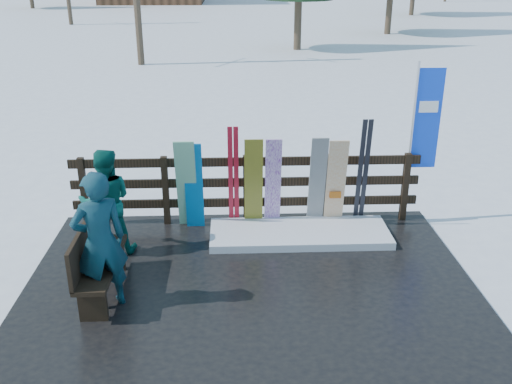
{
  "coord_description": "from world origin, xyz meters",
  "views": [
    {
      "loc": [
        -0.2,
        -6.34,
        4.11
      ],
      "look_at": [
        0.11,
        1.0,
        1.1
      ],
      "focal_mm": 40.0,
      "sensor_mm": 36.0,
      "label": 1
    }
  ],
  "objects_px": {
    "snowboard_0": "(194,187)",
    "person_back": "(106,202)",
    "snowboard_2": "(254,184)",
    "snowboard_3": "(273,183)",
    "snowboard_4": "(317,182)",
    "person_front": "(100,241)",
    "bench": "(95,258)",
    "snowboard_1": "(186,185)",
    "snowboard_5": "(336,183)",
    "rental_flag": "(423,125)"
  },
  "relations": [
    {
      "from": "bench",
      "to": "snowboard_5",
      "type": "bearing_deg",
      "value": 29.08
    },
    {
      "from": "bench",
      "to": "snowboard_1",
      "type": "bearing_deg",
      "value": 61.26
    },
    {
      "from": "snowboard_1",
      "to": "snowboard_4",
      "type": "height_order",
      "value": "snowboard_4"
    },
    {
      "from": "snowboard_1",
      "to": "snowboard_4",
      "type": "bearing_deg",
      "value": 0.0
    },
    {
      "from": "snowboard_4",
      "to": "person_front",
      "type": "relative_size",
      "value": 0.88
    },
    {
      "from": "rental_flag",
      "to": "person_front",
      "type": "xyz_separation_m",
      "value": [
        -4.62,
        -2.42,
        -0.71
      ]
    },
    {
      "from": "snowboard_3",
      "to": "person_back",
      "type": "bearing_deg",
      "value": -163.64
    },
    {
      "from": "snowboard_4",
      "to": "snowboard_3",
      "type": "bearing_deg",
      "value": -180.0
    },
    {
      "from": "snowboard_4",
      "to": "rental_flag",
      "type": "relative_size",
      "value": 0.6
    },
    {
      "from": "snowboard_1",
      "to": "person_back",
      "type": "xyz_separation_m",
      "value": [
        -1.1,
        -0.72,
        0.03
      ]
    },
    {
      "from": "snowboard_1",
      "to": "rental_flag",
      "type": "relative_size",
      "value": 0.6
    },
    {
      "from": "rental_flag",
      "to": "person_front",
      "type": "relative_size",
      "value": 1.46
    },
    {
      "from": "rental_flag",
      "to": "person_back",
      "type": "relative_size",
      "value": 1.64
    },
    {
      "from": "snowboard_5",
      "to": "rental_flag",
      "type": "bearing_deg",
      "value": 11.01
    },
    {
      "from": "bench",
      "to": "snowboard_1",
      "type": "relative_size",
      "value": 0.96
    },
    {
      "from": "snowboard_1",
      "to": "snowboard_5",
      "type": "height_order",
      "value": "snowboard_1"
    },
    {
      "from": "snowboard_4",
      "to": "snowboard_1",
      "type": "bearing_deg",
      "value": 180.0
    },
    {
      "from": "bench",
      "to": "rental_flag",
      "type": "relative_size",
      "value": 0.58
    },
    {
      "from": "snowboard_4",
      "to": "snowboard_5",
      "type": "relative_size",
      "value": 1.04
    },
    {
      "from": "person_back",
      "to": "snowboard_1",
      "type": "bearing_deg",
      "value": -155.4
    },
    {
      "from": "snowboard_0",
      "to": "snowboard_3",
      "type": "relative_size",
      "value": 0.95
    },
    {
      "from": "snowboard_2",
      "to": "snowboard_5",
      "type": "distance_m",
      "value": 1.3
    },
    {
      "from": "snowboard_0",
      "to": "snowboard_3",
      "type": "xyz_separation_m",
      "value": [
        1.24,
        -0.0,
        0.03
      ]
    },
    {
      "from": "snowboard_3",
      "to": "snowboard_4",
      "type": "xyz_separation_m",
      "value": [
        0.7,
        0.0,
        0.01
      ]
    },
    {
      "from": "snowboard_5",
      "to": "snowboard_4",
      "type": "bearing_deg",
      "value": 180.0
    },
    {
      "from": "snowboard_2",
      "to": "snowboard_5",
      "type": "xyz_separation_m",
      "value": [
        1.3,
        -0.0,
        -0.01
      ]
    },
    {
      "from": "snowboard_5",
      "to": "person_back",
      "type": "distance_m",
      "value": 3.53
    },
    {
      "from": "snowboard_0",
      "to": "person_back",
      "type": "xyz_separation_m",
      "value": [
        -1.21,
        -0.72,
        0.07
      ]
    },
    {
      "from": "snowboard_3",
      "to": "person_front",
      "type": "height_order",
      "value": "person_front"
    },
    {
      "from": "snowboard_2",
      "to": "person_front",
      "type": "bearing_deg",
      "value": -131.92
    },
    {
      "from": "snowboard_4",
      "to": "person_front",
      "type": "xyz_separation_m",
      "value": [
        -2.94,
        -2.15,
        0.12
      ]
    },
    {
      "from": "snowboard_0",
      "to": "snowboard_5",
      "type": "bearing_deg",
      "value": -0.0
    },
    {
      "from": "bench",
      "to": "rental_flag",
      "type": "xyz_separation_m",
      "value": [
        4.78,
        2.15,
        1.09
      ]
    },
    {
      "from": "bench",
      "to": "person_front",
      "type": "xyz_separation_m",
      "value": [
        0.15,
        -0.27,
        0.38
      ]
    },
    {
      "from": "snowboard_3",
      "to": "person_back",
      "type": "height_order",
      "value": "person_back"
    },
    {
      "from": "snowboard_0",
      "to": "snowboard_4",
      "type": "relative_size",
      "value": 0.93
    },
    {
      "from": "snowboard_4",
      "to": "person_back",
      "type": "distance_m",
      "value": 3.24
    },
    {
      "from": "snowboard_0",
      "to": "rental_flag",
      "type": "distance_m",
      "value": 3.74
    },
    {
      "from": "bench",
      "to": "person_front",
      "type": "relative_size",
      "value": 0.84
    },
    {
      "from": "snowboard_3",
      "to": "snowboard_4",
      "type": "height_order",
      "value": "snowboard_4"
    },
    {
      "from": "snowboard_2",
      "to": "snowboard_5",
      "type": "height_order",
      "value": "snowboard_2"
    },
    {
      "from": "snowboard_3",
      "to": "person_front",
      "type": "bearing_deg",
      "value": -136.1
    },
    {
      "from": "snowboard_3",
      "to": "snowboard_5",
      "type": "height_order",
      "value": "snowboard_3"
    },
    {
      "from": "snowboard_2",
      "to": "rental_flag",
      "type": "xyz_separation_m",
      "value": [
        2.69,
        0.27,
        0.85
      ]
    },
    {
      "from": "snowboard_4",
      "to": "person_front",
      "type": "bearing_deg",
      "value": -143.78
    },
    {
      "from": "bench",
      "to": "person_back",
      "type": "height_order",
      "value": "person_back"
    },
    {
      "from": "snowboard_2",
      "to": "snowboard_3",
      "type": "bearing_deg",
      "value": -0.0
    },
    {
      "from": "rental_flag",
      "to": "person_back",
      "type": "xyz_separation_m",
      "value": [
        -4.84,
        -0.99,
        -0.81
      ]
    },
    {
      "from": "bench",
      "to": "snowboard_4",
      "type": "distance_m",
      "value": 3.63
    },
    {
      "from": "snowboard_1",
      "to": "snowboard_5",
      "type": "xyz_separation_m",
      "value": [
        2.35,
        -0.0,
        -0.02
      ]
    }
  ]
}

